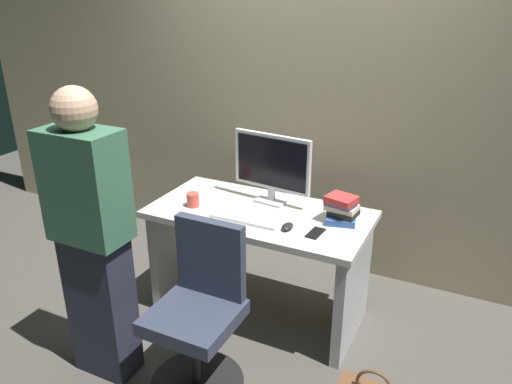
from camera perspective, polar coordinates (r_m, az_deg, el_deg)
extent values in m
plane|color=#4C4742|center=(3.50, 0.37, -13.50)|extent=(9.00, 9.00, 0.00)
cube|color=tan|center=(3.66, 6.46, 13.68)|extent=(6.40, 0.10, 3.00)
cube|color=beige|center=(3.12, 0.40, -2.56)|extent=(1.38, 0.69, 0.04)
cube|color=#B2B2B7|center=(3.58, -8.79, -6.10)|extent=(0.06, 0.61, 0.71)
cube|color=#B2B2B7|center=(3.12, 11.07, -10.97)|extent=(0.06, 0.61, 0.71)
cylinder|color=black|center=(2.98, -6.74, -21.00)|extent=(0.52, 0.52, 0.03)
cylinder|color=black|center=(2.84, -6.95, -17.93)|extent=(0.05, 0.05, 0.39)
cube|color=#33384C|center=(2.69, -7.19, -14.12)|extent=(0.44, 0.44, 0.08)
cube|color=#33384C|center=(2.68, -5.25, -7.51)|extent=(0.40, 0.06, 0.44)
cube|color=#262838|center=(2.94, -17.27, -12.36)|extent=(0.34, 0.20, 0.85)
cube|color=#38664C|center=(2.61, -19.07, 0.66)|extent=(0.40, 0.24, 0.58)
sphere|color=tan|center=(2.50, -20.20, 8.95)|extent=(0.22, 0.22, 0.22)
cube|color=silver|center=(3.25, 1.79, -0.99)|extent=(0.21, 0.16, 0.02)
cube|color=silver|center=(3.23, 1.80, -0.21)|extent=(0.04, 0.03, 0.08)
cube|color=silver|center=(3.15, 1.85, 3.48)|extent=(0.54, 0.09, 0.36)
cube|color=black|center=(3.13, 1.75, 3.39)|extent=(0.49, 0.06, 0.32)
cube|color=white|center=(3.00, -1.19, -3.06)|extent=(0.43, 0.13, 0.02)
ellipsoid|color=black|center=(2.89, 3.63, -3.99)|extent=(0.06, 0.10, 0.03)
cylinder|color=#D84C3F|center=(3.19, -7.27, -0.89)|extent=(0.08, 0.08, 0.09)
cube|color=#3359A5|center=(3.01, 9.71, -3.10)|extent=(0.20, 0.19, 0.04)
cube|color=black|center=(3.01, 10.01, -2.36)|extent=(0.17, 0.16, 0.03)
cube|color=beige|center=(2.99, 9.82, -1.76)|extent=(0.19, 0.14, 0.03)
cube|color=#594C72|center=(2.97, 9.68, -1.35)|extent=(0.19, 0.14, 0.03)
cube|color=red|center=(2.95, 9.79, -0.82)|extent=(0.19, 0.18, 0.04)
cube|color=black|center=(2.86, 6.84, -4.71)|extent=(0.08, 0.15, 0.01)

